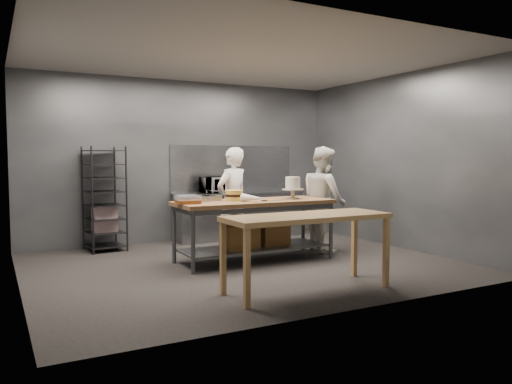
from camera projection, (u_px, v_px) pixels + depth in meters
ground at (245, 264)px, 7.33m from camera, size 6.00×6.00×0.00m
back_wall at (185, 161)px, 9.43m from camera, size 6.00×0.04×3.00m
work_table at (254, 223)px, 7.54m from camera, size 2.40×0.90×0.92m
near_counter at (307, 222)px, 5.84m from camera, size 2.00×0.70×0.90m
back_counter at (240, 215)px, 9.69m from camera, size 2.60×0.60×0.90m
splashback_panel at (233, 168)px, 9.89m from camera, size 2.60×0.02×0.90m
speed_rack at (104, 200)px, 8.38m from camera, size 0.66×0.70×1.75m
chef_behind at (232, 200)px, 8.13m from camera, size 0.74×0.61×1.73m
chef_right at (324, 199)px, 8.34m from camera, size 0.85×0.98×1.75m
microwave at (216, 185)px, 9.41m from camera, size 0.54×0.37×0.30m
frosted_cake_stand at (293, 185)px, 7.77m from camera, size 0.34×0.34×0.34m
layer_cake at (234, 195)px, 7.45m from camera, size 0.25×0.25×0.16m
cake_pans at (201, 199)px, 7.37m from camera, size 0.74×0.40×0.07m
piping_bag at (253, 198)px, 7.23m from camera, size 0.29×0.39×0.12m
offset_spatula at (269, 201)px, 7.42m from camera, size 0.36×0.02×0.02m
pastry_clamshells at (187, 199)px, 7.05m from camera, size 0.35×0.40×0.11m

